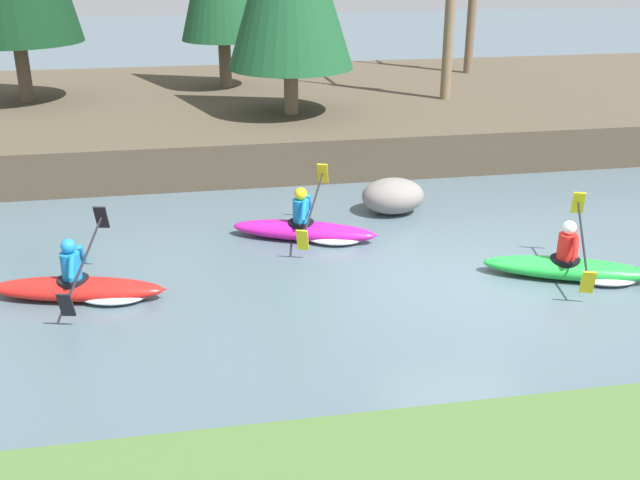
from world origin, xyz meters
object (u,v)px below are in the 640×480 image
Objects in this scene: kayaker_middle at (310,230)px; kayaker_trailing at (85,287)px; kayaker_lead at (575,268)px; boulder_midstream at (393,196)px.

kayaker_trailing is at bearing -134.16° from kayaker_middle.
kayaker_middle and kayaker_trailing have the same top height.
kayaker_middle is (-4.00, 2.43, 0.00)m from kayaker_lead.
kayaker_trailing is 6.43m from boulder_midstream.
kayaker_trailing is at bearing -163.38° from kayaker_lead.
kayaker_lead is 4.68m from kayaker_middle.
kayaker_lead is 4.15m from boulder_midstream.
boulder_midstream is at bearing 51.97° from kayaker_middle.
boulder_midstream is at bearing 38.91° from kayaker_trailing.
boulder_midstream is (5.72, 2.93, 0.16)m from kayaker_trailing.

